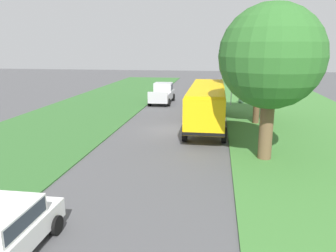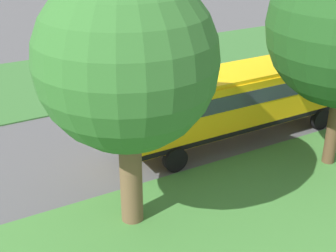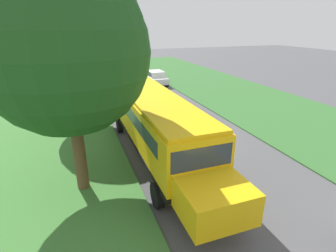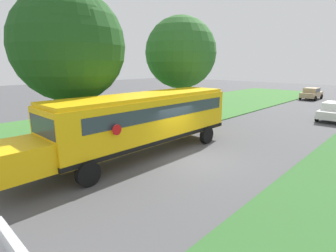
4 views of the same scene
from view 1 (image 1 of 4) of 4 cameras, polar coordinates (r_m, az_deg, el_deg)
name	(u,v)px [view 1 (image 1 of 4)]	position (r m, az deg, el deg)	size (l,w,h in m)	color
ground_plane	(172,130)	(24.05, 0.78, -0.70)	(120.00, 120.00, 0.00)	#4C4C4F
grass_verge	(316,135)	(24.80, 24.33, -1.40)	(12.00, 80.00, 0.08)	#3D7533
grass_far_side	(57,125)	(26.75, -18.70, 0.13)	(10.00, 80.00, 0.07)	#33662D
school_bus	(207,102)	(24.65, 6.80, 4.14)	(2.85, 12.42, 3.16)	yellow
car_white_nearest	(0,232)	(10.84, -27.17, -16.06)	(2.02, 4.40, 1.56)	silver
pickup_truck	(162,93)	(35.60, -0.98, 5.79)	(2.28, 5.40, 2.10)	#B7B7BC
oak_tree_beside_bus	(258,50)	(26.24, 15.40, 12.71)	(5.96, 5.96, 8.56)	brown
oak_tree_roadside_mid	(273,56)	(17.79, 17.88, 11.57)	(5.33, 5.33, 8.16)	brown
stop_sign	(231,89)	(34.23, 10.99, 6.34)	(0.08, 0.68, 2.74)	gray
trash_bin	(241,99)	(35.98, 12.63, 4.54)	(0.56, 0.56, 0.90)	#2D4C33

